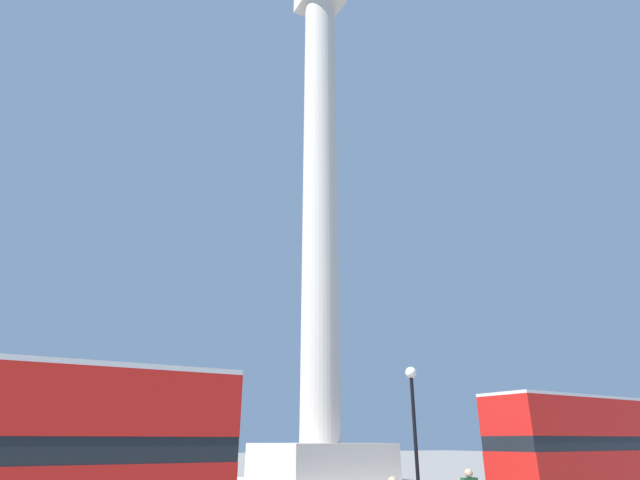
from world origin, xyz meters
The scene contains 3 objects.
monument_column centered at (0.00, 0.00, 7.43)m, with size 5.89×5.89×26.41m.
bus_a centered at (11.36, -3.34, 2.41)m, with size 10.51×2.97×4.37m.
street_lamp centered at (3.35, -1.54, 3.16)m, with size 0.45×0.45×5.36m.
Camera 1 is at (-10.19, -17.53, 2.59)m, focal length 28.00 mm.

